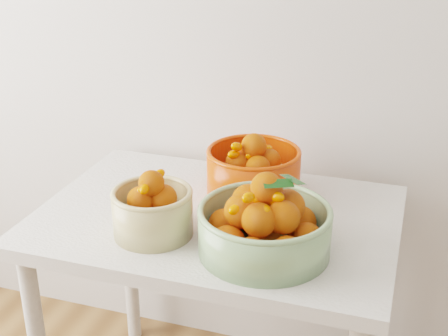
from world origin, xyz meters
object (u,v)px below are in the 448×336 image
at_px(bowl_cream, 153,210).
at_px(bowl_green, 264,225).
at_px(bowl_orange, 253,172).
at_px(table, 217,243).

xyz_separation_m(bowl_cream, bowl_green, (0.30, 0.00, 0.01)).
height_order(bowl_green, bowl_orange, bowl_green).
bearing_deg(table, bowl_cream, -128.11).
xyz_separation_m(table, bowl_cream, (-0.12, -0.16, 0.16)).
bearing_deg(bowl_cream, table, 51.89).
relative_size(table, bowl_green, 2.29).
height_order(table, bowl_orange, bowl_orange).
xyz_separation_m(bowl_green, bowl_orange, (-0.11, 0.30, 0.00)).
bearing_deg(bowl_orange, table, -114.67).
height_order(bowl_cream, bowl_green, bowl_green).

